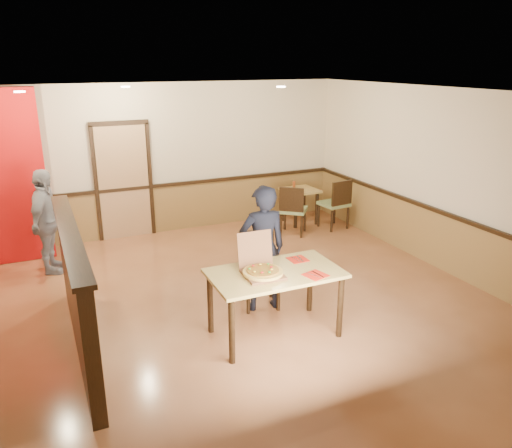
{
  "coord_description": "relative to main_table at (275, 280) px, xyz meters",
  "views": [
    {
      "loc": [
        -2.24,
        -5.64,
        3.18
      ],
      "look_at": [
        0.3,
        0.0,
        1.14
      ],
      "focal_mm": 35.0,
      "sensor_mm": 36.0,
      "label": 1
    }
  ],
  "objects": [
    {
      "name": "passerby",
      "position": [
        -2.35,
        3.12,
        0.11
      ],
      "size": [
        0.71,
        1.04,
        1.64
      ],
      "primitive_type": "imported",
      "rotation": [
        0.0,
        0.0,
        1.21
      ],
      "color": "gray",
      "rests_on": "floor"
    },
    {
      "name": "napkin_near",
      "position": [
        0.38,
        -0.28,
        0.11
      ],
      "size": [
        0.29,
        0.29,
        0.01
      ],
      "rotation": [
        0.0,
        0.0,
        0.26
      ],
      "color": "red",
      "rests_on": "main_table"
    },
    {
      "name": "side_chair_right",
      "position": [
        2.86,
        3.09,
        -0.17
      ],
      "size": [
        0.55,
        0.55,
        0.99
      ],
      "rotation": [
        0.0,
        0.0,
        3.26
      ],
      "color": "olive",
      "rests_on": "floor"
    },
    {
      "name": "spot_c",
      "position": [
        1.24,
        2.35,
        2.07
      ],
      "size": [
        0.14,
        0.14,
        0.02
      ],
      "primitive_type": "cylinder",
      "color": "beige",
      "rests_on": "ceiling"
    },
    {
      "name": "wall_back",
      "position": [
        -0.16,
        4.35,
        0.69
      ],
      "size": [
        7.0,
        0.0,
        7.0
      ],
      "primitive_type": "plane",
      "rotation": [
        1.57,
        0.0,
        0.0
      ],
      "color": "beige",
      "rests_on": "floor"
    },
    {
      "name": "chair_rail_right",
      "position": [
        3.29,
        0.85,
        0.21
      ],
      "size": [
        0.06,
        7.0,
        0.06
      ],
      "primitive_type": "cube",
      "color": "black",
      "rests_on": "wall_right"
    },
    {
      "name": "chair_rail_back",
      "position": [
        -0.16,
        4.3,
        0.21
      ],
      "size": [
        7.0,
        0.06,
        0.06
      ],
      "primitive_type": "cube",
      "color": "black",
      "rests_on": "wall_back"
    },
    {
      "name": "side_chair_left",
      "position": [
        1.91,
        3.11,
        -0.19
      ],
      "size": [
        0.67,
        0.67,
        0.96
      ],
      "rotation": [
        0.0,
        0.0,
        2.47
      ],
      "color": "olive",
      "rests_on": "floor"
    },
    {
      "name": "condiment",
      "position": [
        2.33,
        3.85,
        0.06
      ],
      "size": [
        0.06,
        0.06,
        0.14
      ],
      "primitive_type": "cylinder",
      "color": "#97421B",
      "rests_on": "side_table"
    },
    {
      "name": "spot_a",
      "position": [
        -2.46,
        2.65,
        2.07
      ],
      "size": [
        0.14,
        0.14,
        0.02
      ],
      "primitive_type": "cylinder",
      "color": "beige",
      "rests_on": "ceiling"
    },
    {
      "name": "floor",
      "position": [
        -0.16,
        0.85,
        -0.71
      ],
      "size": [
        7.0,
        7.0,
        0.0
      ],
      "primitive_type": "plane",
      "color": "#B47046",
      "rests_on": "ground"
    },
    {
      "name": "booth_partition",
      "position": [
        -2.16,
        0.65,
        0.02
      ],
      "size": [
        0.2,
        3.1,
        1.44
      ],
      "color": "black",
      "rests_on": "floor"
    },
    {
      "name": "side_table",
      "position": [
        2.4,
        3.72,
        -0.18
      ],
      "size": [
        0.68,
        0.68,
        0.7
      ],
      "rotation": [
        0.0,
        0.0,
        0.04
      ],
      "color": "tan",
      "rests_on": "floor"
    },
    {
      "name": "napkin_far",
      "position": [
        0.42,
        0.22,
        0.11
      ],
      "size": [
        0.23,
        0.23,
        0.01
      ],
      "rotation": [
        0.0,
        0.0,
        0.01
      ],
      "color": "red",
      "rests_on": "main_table"
    },
    {
      "name": "wainscot_back",
      "position": [
        -0.16,
        4.32,
        -0.26
      ],
      "size": [
        7.0,
        0.04,
        0.9
      ],
      "primitive_type": "cube",
      "color": "olive",
      "rests_on": "floor"
    },
    {
      "name": "main_table",
      "position": [
        0.0,
        0.0,
        0.0
      ],
      "size": [
        1.55,
        0.89,
        0.82
      ],
      "rotation": [
        0.0,
        0.0,
        -0.01
      ],
      "color": "tan",
      "rests_on": "floor"
    },
    {
      "name": "pizza",
      "position": [
        -0.18,
        -0.05,
        0.16
      ],
      "size": [
        0.48,
        0.48,
        0.03
      ],
      "primitive_type": "cylinder",
      "rotation": [
        0.0,
        0.0,
        -0.05
      ],
      "color": "#E0B951",
      "rests_on": "pizza_box"
    },
    {
      "name": "pizza_box",
      "position": [
        -0.18,
        -0.0,
        0.17
      ],
      "size": [
        0.45,
        0.52,
        0.45
      ],
      "rotation": [
        0.0,
        0.0,
        -0.05
      ],
      "color": "brown",
      "rests_on": "main_table"
    },
    {
      "name": "diner",
      "position": [
        0.16,
        0.68,
        0.13
      ],
      "size": [
        0.66,
        0.47,
        1.7
      ],
      "primitive_type": "imported",
      "rotation": [
        0.0,
        0.0,
        3.04
      ],
      "color": "black",
      "rests_on": "floor"
    },
    {
      "name": "wall_right",
      "position": [
        3.34,
        0.85,
        0.69
      ],
      "size": [
        0.0,
        7.0,
        7.0
      ],
      "primitive_type": "plane",
      "rotation": [
        1.57,
        0.0,
        -1.57
      ],
      "color": "beige",
      "rests_on": "floor"
    },
    {
      "name": "back_door",
      "position": [
        -0.96,
        4.31,
        0.34
      ],
      "size": [
        0.9,
        0.06,
        2.1
      ],
      "primitive_type": "cube",
      "color": "tan",
      "rests_on": "wall_back"
    },
    {
      "name": "ceiling",
      "position": [
        -0.16,
        0.85,
        2.09
      ],
      "size": [
        7.0,
        7.0,
        0.0
      ],
      "primitive_type": "plane",
      "rotation": [
        3.14,
        0.0,
        0.0
      ],
      "color": "black",
      "rests_on": "wall_back"
    },
    {
      "name": "spot_b",
      "position": [
        -0.96,
        3.35,
        2.07
      ],
      "size": [
        0.14,
        0.14,
        0.02
      ],
      "primitive_type": "cylinder",
      "color": "beige",
      "rests_on": "ceiling"
    },
    {
      "name": "wainscot_right",
      "position": [
        3.31,
        0.85,
        -0.26
      ],
      "size": [
        0.04,
        7.0,
        0.9
      ],
      "primitive_type": "cube",
      "color": "olive",
      "rests_on": "floor"
    },
    {
      "name": "diner_chair",
      "position": [
        0.17,
        0.83,
        -0.17
      ],
      "size": [
        0.59,
        0.59,
        1.0
      ],
      "rotation": [
        0.0,
        0.0,
        -0.2
      ],
      "color": "olive",
      "rests_on": "floor"
    }
  ]
}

